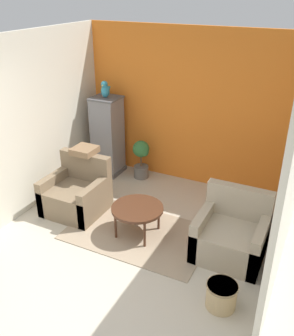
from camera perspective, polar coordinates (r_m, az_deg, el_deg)
name	(u,v)px	position (r m, az deg, el deg)	size (l,w,h in m)	color
ground_plane	(85,296)	(4.63, -9.39, -18.65)	(20.00, 20.00, 0.00)	beige
wall_back_accent	(190,108)	(6.48, 6.54, 9.00)	(3.86, 0.06, 2.68)	orange
wall_left	(37,121)	(6.08, -16.41, 6.93)	(0.06, 3.23, 2.68)	beige
area_rug	(138,233)	(5.49, -1.43, -9.88)	(2.01, 1.26, 0.01)	gray
coffee_table	(137,210)	(5.26, -1.48, -6.37)	(0.73, 0.73, 0.44)	#472819
armchair_left	(77,195)	(5.96, -10.65, -4.00)	(0.87, 0.80, 0.87)	#7A664C
armchair_right	(231,236)	(5.09, 12.68, -10.06)	(0.87, 0.80, 0.87)	tan
birdcage	(108,136)	(6.94, -6.02, 4.84)	(0.50, 0.50, 1.45)	#555559
parrot	(105,90)	(6.68, -6.37, 11.79)	(0.14, 0.25, 0.30)	teal
potted_plant	(141,156)	(6.81, -0.93, 1.79)	(0.33, 0.30, 0.72)	#66605B
wicker_basket	(221,295)	(4.43, 11.28, -18.42)	(0.35, 0.35, 0.30)	tan
throw_pillow	(85,150)	(5.88, -9.49, 2.66)	(0.35, 0.35, 0.10)	#846647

